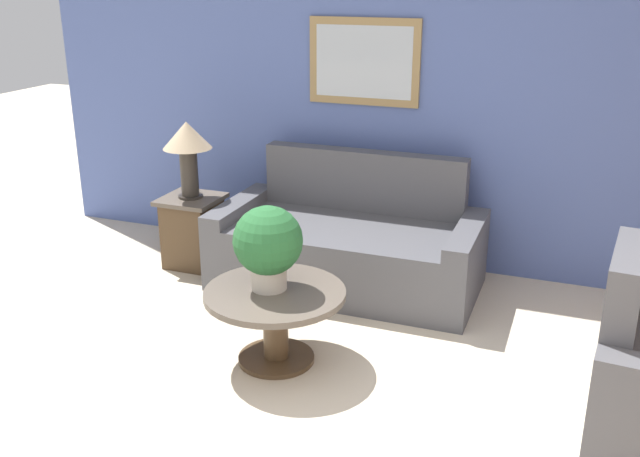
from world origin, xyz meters
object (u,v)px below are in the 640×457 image
Objects in this scene: coffee_table at (275,310)px; side_table at (193,230)px; couch_main at (349,246)px; potted_plant_on_table at (268,244)px; table_lamp at (187,143)px.

coffee_table is 1.49× the size of side_table.
couch_main is 1.36m from potted_plant_on_table.
side_table is at bearing 137.24° from coffee_table.
couch_main is 3.81× the size of potted_plant_on_table.
coffee_table is at bearing -42.76° from table_lamp.
coffee_table is 1.89m from table_lamp.
couch_main is at bearing 88.28° from coffee_table.
couch_main is at bearing 4.33° from table_lamp.
couch_main is 1.33m from side_table.
coffee_table is (-0.04, -1.29, 0.04)m from couch_main.
couch_main is 3.41× the size of side_table.
potted_plant_on_table is (1.24, -1.18, 0.48)m from side_table.
coffee_table is 1.41× the size of table_lamp.
potted_plant_on_table is at bearing -93.82° from couch_main.
potted_plant_on_table is at bearing -43.36° from table_lamp.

